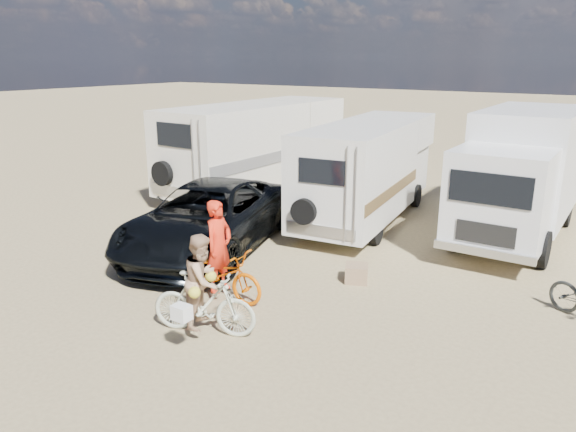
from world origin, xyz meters
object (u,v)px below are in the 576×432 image
Objects in this scene: rv_main at (368,172)px; bike_woman at (204,303)px; rider_woman at (203,290)px; box_truck at (520,177)px; rv_left at (256,148)px; rider_man at (219,255)px; crate at (357,273)px; dark_suv at (208,218)px; cooler at (355,235)px; bike_man at (220,274)px.

rv_main is 3.69× the size of bike_woman.
rider_woman is (0.72, -7.84, -0.60)m from rv_main.
box_truck is at bearing -40.42° from bike_woman.
rv_main is 4.91m from rv_left.
rider_man is 1.12× the size of rider_woman.
rv_left reaches higher than rider_woman.
rider_man is 3.87× the size of crate.
dark_suv reaches higher than cooler.
dark_suv is at bearing 42.81° from rider_man.
crate is at bearing -52.90° from cooler.
rv_main is at bearing -14.05° from bike_woman.
rv_left is 4.23× the size of rider_man.
cooler is 1.19× the size of crate.
rv_left is at bearing 176.93° from box_truck.
box_truck is at bearing 24.02° from dark_suv.
rv_left is 3.94× the size of bike_man.
dark_suv is at bearing -129.83° from cooler.
rider_man is (4.81, -7.59, -0.63)m from rv_left.
bike_woman is 3.69m from crate.
dark_suv is 4.03m from crate.
dark_suv is 2.92m from rider_man.
crate is (1.87, 2.24, -0.72)m from rider_man.
rider_man is (0.00, 0.00, 0.40)m from bike_man.
rv_left reaches higher than cooler.
bike_man is 1.44m from bike_woman.
rider_woman is at bearing -108.35° from crate.
dark_suv is (-2.10, -4.57, -0.60)m from rv_main.
rider_man is 1.44m from rider_woman.
crate is (1.88, -4.35, -1.23)m from rv_main.
bike_man is 3.50× the size of cooler.
bike_woman reaches higher than bike_man.
rv_left reaches higher than dark_suv.
box_truck reaches higher than dark_suv.
rv_left reaches higher than rider_man.
rv_left is 4.14× the size of bike_woman.
bike_woman is at bearing -0.00° from rider_woman.
crate is (-2.11, -4.96, -1.46)m from box_truck.
cooler is at bearing -12.16° from rider_man.
dark_suv is 3.01× the size of bike_man.
bike_woman is at bearing -153.45° from bike_man.
rider_man is (-3.98, -7.19, -0.74)m from box_truck.
crate is (1.18, -2.22, -0.04)m from cooler.
bike_woman is at bearing -108.35° from crate.
rider_woman is at bearing -0.00° from bike_woman.
box_truck is at bearing -32.28° from rider_man.
bike_woman is (-3.26, -8.44, -1.09)m from box_truck.
dark_suv is 3.16× the size of bike_woman.
box_truck is 9.09m from rider_woman.
dark_suv is (-6.08, -5.17, -0.83)m from box_truck.
rv_left is 6.47m from cooler.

